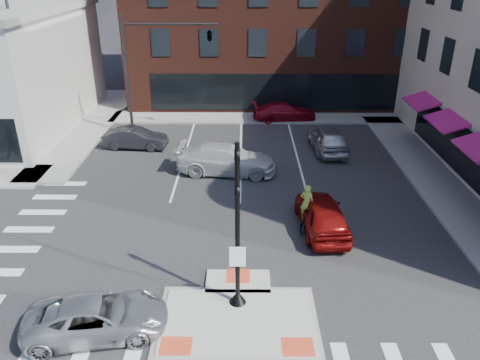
{
  "coord_description": "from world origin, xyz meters",
  "views": [
    {
      "loc": [
        0.2,
        -12.66,
        10.99
      ],
      "look_at": [
        0.03,
        6.49,
        2.0
      ],
      "focal_mm": 35.0,
      "sensor_mm": 36.0,
      "label": 1
    }
  ],
  "objects_px": {
    "cyclist": "(306,214)",
    "bg_car_red": "(285,112)",
    "bg_car_dark": "(135,138)",
    "bg_car_silver": "(328,139)",
    "white_pickup": "(226,159)",
    "red_sedan": "(322,214)",
    "silver_suv": "(97,317)"
  },
  "relations": [
    {
      "from": "bg_car_silver",
      "to": "cyclist",
      "type": "distance_m",
      "value": 9.87
    },
    {
      "from": "bg_car_silver",
      "to": "bg_car_red",
      "type": "distance_m",
      "value": 6.67
    },
    {
      "from": "silver_suv",
      "to": "white_pickup",
      "type": "distance_m",
      "value": 13.32
    },
    {
      "from": "white_pickup",
      "to": "red_sedan",
      "type": "bearing_deg",
      "value": -139.21
    },
    {
      "from": "bg_car_dark",
      "to": "cyclist",
      "type": "bearing_deg",
      "value": -130.8
    },
    {
      "from": "bg_car_silver",
      "to": "white_pickup",
      "type": "bearing_deg",
      "value": 24.06
    },
    {
      "from": "red_sedan",
      "to": "bg_car_silver",
      "type": "xyz_separation_m",
      "value": [
        1.82,
        9.69,
        0.01
      ]
    },
    {
      "from": "bg_car_dark",
      "to": "cyclist",
      "type": "distance_m",
      "value": 13.94
    },
    {
      "from": "bg_car_red",
      "to": "bg_car_dark",
      "type": "bearing_deg",
      "value": 114.82
    },
    {
      "from": "cyclist",
      "to": "bg_car_red",
      "type": "bearing_deg",
      "value": -68.74
    },
    {
      "from": "bg_car_silver",
      "to": "cyclist",
      "type": "xyz_separation_m",
      "value": [
        -2.51,
        -9.54,
        -0.07
      ]
    },
    {
      "from": "bg_car_dark",
      "to": "bg_car_red",
      "type": "height_order",
      "value": "bg_car_red"
    },
    {
      "from": "white_pickup",
      "to": "cyclist",
      "type": "distance_m",
      "value": 7.19
    },
    {
      "from": "red_sedan",
      "to": "silver_suv",
      "type": "bearing_deg",
      "value": 34.59
    },
    {
      "from": "bg_car_silver",
      "to": "bg_car_red",
      "type": "bearing_deg",
      "value": -74.82
    },
    {
      "from": "white_pickup",
      "to": "bg_car_silver",
      "type": "relative_size",
      "value": 1.21
    },
    {
      "from": "bg_car_dark",
      "to": "bg_car_red",
      "type": "distance_m",
      "value": 11.65
    },
    {
      "from": "bg_car_dark",
      "to": "cyclist",
      "type": "height_order",
      "value": "cyclist"
    },
    {
      "from": "red_sedan",
      "to": "white_pickup",
      "type": "relative_size",
      "value": 0.82
    },
    {
      "from": "bg_car_dark",
      "to": "bg_car_red",
      "type": "bearing_deg",
      "value": -55.04
    },
    {
      "from": "white_pickup",
      "to": "cyclist",
      "type": "relative_size",
      "value": 2.63
    },
    {
      "from": "silver_suv",
      "to": "white_pickup",
      "type": "relative_size",
      "value": 0.8
    },
    {
      "from": "bg_car_dark",
      "to": "bg_car_silver",
      "type": "height_order",
      "value": "bg_car_silver"
    },
    {
      "from": "white_pickup",
      "to": "silver_suv",
      "type": "bearing_deg",
      "value": 169.01
    },
    {
      "from": "silver_suv",
      "to": "white_pickup",
      "type": "height_order",
      "value": "white_pickup"
    },
    {
      "from": "bg_car_red",
      "to": "bg_car_silver",
      "type": "bearing_deg",
      "value": -165.84
    },
    {
      "from": "white_pickup",
      "to": "bg_car_silver",
      "type": "bearing_deg",
      "value": -56.26
    },
    {
      "from": "white_pickup",
      "to": "bg_car_silver",
      "type": "distance_m",
      "value": 7.18
    },
    {
      "from": "cyclist",
      "to": "bg_car_silver",
      "type": "bearing_deg",
      "value": -82.52
    },
    {
      "from": "silver_suv",
      "to": "red_sedan",
      "type": "distance_m",
      "value": 10.48
    },
    {
      "from": "white_pickup",
      "to": "bg_car_dark",
      "type": "distance_m",
      "value": 7.11
    },
    {
      "from": "silver_suv",
      "to": "cyclist",
      "type": "relative_size",
      "value": 2.11
    }
  ]
}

